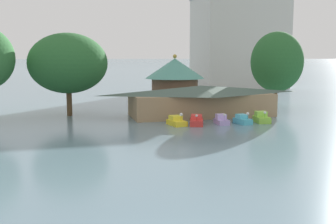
# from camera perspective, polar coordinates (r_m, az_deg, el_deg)

# --- Properties ---
(pedal_boat_yellow) EXTENTS (2.06, 3.06, 1.67)m
(pedal_boat_yellow) POSITION_cam_1_polar(r_m,az_deg,el_deg) (48.84, 1.22, -1.33)
(pedal_boat_yellow) COLOR yellow
(pedal_boat_yellow) RESTS_ON ground
(pedal_boat_red) EXTENTS (2.42, 3.29, 1.47)m
(pedal_boat_red) POSITION_cam_1_polar(r_m,az_deg,el_deg) (49.11, 4.06, -1.27)
(pedal_boat_red) COLOR red
(pedal_boat_red) RESTS_ON ground
(pedal_boat_lavender) EXTENTS (1.44, 2.46, 1.44)m
(pedal_boat_lavender) POSITION_cam_1_polar(r_m,az_deg,el_deg) (50.13, 7.56, -1.15)
(pedal_boat_lavender) COLOR #B299D8
(pedal_boat_lavender) RESTS_ON ground
(pedal_boat_cyan) EXTENTS (1.81, 2.61, 1.57)m
(pedal_boat_cyan) POSITION_cam_1_polar(r_m,az_deg,el_deg) (50.69, 10.49, -1.11)
(pedal_boat_cyan) COLOR #4CB7CC
(pedal_boat_cyan) RESTS_ON ground
(pedal_boat_lime) EXTENTS (1.93, 2.88, 1.58)m
(pedal_boat_lime) POSITION_cam_1_polar(r_m,az_deg,el_deg) (52.30, 13.08, -0.83)
(pedal_boat_lime) COLOR #8CCC3F
(pedal_boat_lime) RESTS_ON ground
(boathouse) EXTENTS (21.10, 8.54, 4.24)m
(boathouse) POSITION_cam_1_polar(r_m,az_deg,el_deg) (56.57, 4.72, 1.71)
(boathouse) COLOR #9E7F5B
(boathouse) RESTS_ON ground
(green_roof_pavilion) EXTENTS (10.29, 10.29, 8.59)m
(green_roof_pavilion) POSITION_cam_1_polar(r_m,az_deg,el_deg) (70.10, 0.97, 4.77)
(green_roof_pavilion) COLOR brown
(green_roof_pavilion) RESTS_ON ground
(shoreline_tree_mid) EXTENTS (10.89, 10.89, 11.49)m
(shoreline_tree_mid) POSITION_cam_1_polar(r_m,az_deg,el_deg) (57.81, -13.96, 6.70)
(shoreline_tree_mid) COLOR brown
(shoreline_tree_mid) RESTS_ON ground
(shoreline_tree_right) EXTENTS (8.34, 8.34, 12.20)m
(shoreline_tree_right) POSITION_cam_1_polar(r_m,az_deg,el_deg) (67.52, 15.14, 6.86)
(shoreline_tree_right) COLOR brown
(shoreline_tree_right) RESTS_ON ground
(background_building_block) EXTENTS (22.24, 16.00, 23.91)m
(background_building_block) POSITION_cam_1_polar(r_m,az_deg,el_deg) (108.28, 9.96, 9.78)
(background_building_block) COLOR beige
(background_building_block) RESTS_ON ground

